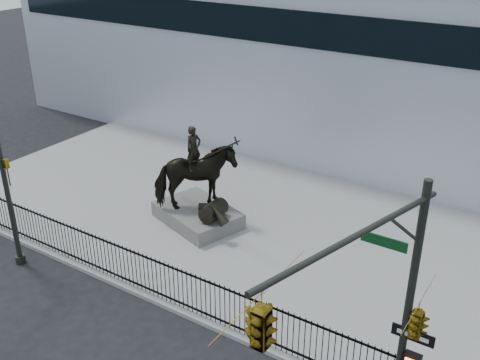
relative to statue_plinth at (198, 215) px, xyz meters
The scene contains 7 objects.
ground 6.80m from the statue_plinth, 61.98° to the right, with size 120.00×120.00×0.00m, color black.
plaza 3.37m from the statue_plinth, 17.65° to the left, with size 30.00×12.00×0.15m, color gray.
building 14.93m from the statue_plinth, 77.19° to the left, with size 44.00×14.00×9.00m, color #B6BDC6.
picket_fence 5.72m from the statue_plinth, 56.07° to the right, with size 22.10×0.10×1.50m.
statue_plinth is the anchor object (origin of this frame).
equestrian_statue 1.65m from the statue_plinth, 17.51° to the right, with size 4.16×3.25×3.68m.
traffic_signal_right 13.27m from the statue_plinth, 39.61° to the right, with size 2.17×6.86×7.00m.
Camera 1 is at (9.27, -9.99, 11.63)m, focal length 42.00 mm.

